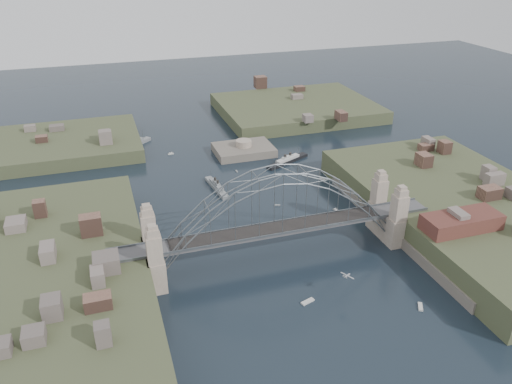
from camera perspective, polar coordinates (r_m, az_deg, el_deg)
The scene contains 22 objects.
ground at distance 132.41m, azimuth 2.43°, elevation -7.20°, with size 500.00×500.00×0.00m, color black.
bridge at distance 125.98m, azimuth 2.54°, elevation -2.54°, with size 84.00×13.80×24.60m.
shore_west at distance 126.57m, azimuth -23.14°, elevation -10.36°, with size 50.50×90.00×12.00m.
shore_east at distance 158.25m, azimuth 22.33°, elevation -2.50°, with size 50.50×90.00×12.00m.
headland_nw at distance 211.47m, azimuth -21.17°, elevation 4.51°, with size 60.00×45.00×9.00m, color #3D4428.
headland_ne at distance 242.04m, azimuth 4.57°, elevation 8.97°, with size 70.00×55.00×9.50m, color #3D4428.
fort_island at distance 194.86m, azimuth -1.38°, elevation 4.27°, with size 22.00×16.00×9.40m.
wharf_shed at distance 137.40m, azimuth 22.16°, elevation -3.13°, with size 20.00×8.00×4.00m, color #592D26.
finger_pier at distance 130.56m, azimuth 23.52°, elevation -9.91°, with size 4.00×22.00×1.40m, color #4E4D50.
naval_cruiser_near at distance 166.51m, azimuth -4.47°, elevation 0.57°, with size 4.17×16.95×5.04m.
naval_cruiser_far at distance 207.25m, azimuth -13.53°, elevation 5.28°, with size 14.03×12.84×5.65m.
ocean_liner at distance 186.69m, azimuth 3.58°, elevation 3.56°, with size 18.71×11.01×4.80m.
aeroplane at distance 116.67m, azimuth 10.19°, elevation -9.30°, with size 2.08×3.37×0.53m.
small_boat_a at distance 140.47m, azimuth -5.97°, elevation -5.09°, with size 1.53×2.71×0.45m.
small_boat_b at distance 156.07m, azimuth 2.43°, elevation -1.51°, with size 1.82×1.14×0.45m.
small_boat_c at distance 117.63m, azimuth 5.84°, elevation -12.20°, with size 3.47×2.05×0.45m.
small_boat_d at distance 174.42m, azimuth 7.44°, elevation 1.44°, with size 1.95×2.34×0.45m.
small_boat_e at distance 169.81m, azimuth -14.54°, elevation 0.04°, with size 2.86×3.95×0.45m.
small_boat_f at distance 179.10m, azimuth -2.21°, elevation 2.35°, with size 0.63×1.58×0.45m.
small_boat_g at distance 121.36m, azimuth 18.04°, elevation -12.20°, with size 2.19×2.91×0.45m.
small_boat_h at distance 196.44m, azimuth -9.59°, elevation 4.28°, with size 2.21×0.93×1.43m.
small_boat_i at distance 154.55m, azimuth 9.01°, elevation -2.09°, with size 1.03×2.61×1.43m.
Camera 1 is at (-39.36, -102.85, 73.52)m, focal length 35.47 mm.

